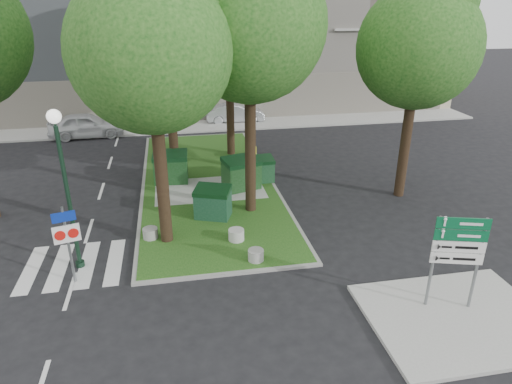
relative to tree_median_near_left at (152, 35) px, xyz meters
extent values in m
plane|color=black|center=(1.41, -2.56, -7.32)|extent=(120.00, 120.00, 0.00)
cube|color=#174B15|center=(1.91, 5.44, -7.26)|extent=(6.00, 16.00, 0.12)
cube|color=gray|center=(1.91, 5.44, -7.27)|extent=(6.30, 16.30, 0.10)
cube|color=#999993|center=(7.91, -6.06, -7.26)|extent=(5.00, 4.00, 0.12)
cube|color=#999993|center=(1.41, 15.94, -7.26)|extent=(42.00, 3.00, 0.12)
cube|color=silver|center=(-2.34, -1.06, -7.31)|extent=(5.00, 3.00, 0.01)
cube|color=tan|center=(1.41, 23.44, 0.68)|extent=(41.00, 12.00, 16.00)
cylinder|color=black|center=(-0.09, -0.06, -4.24)|extent=(0.44, 0.44, 6.16)
sphere|color=#144512|center=(-0.09, -0.06, -0.50)|extent=(5.20, 5.20, 5.20)
cylinder|color=black|center=(3.41, 1.94, -3.96)|extent=(0.44, 0.44, 6.72)
sphere|color=#144512|center=(3.41, 1.94, 0.12)|extent=(5.60, 5.60, 5.60)
cylinder|color=black|center=(0.41, 6.44, -4.38)|extent=(0.44, 0.44, 5.88)
sphere|color=#144512|center=(0.41, 6.44, -0.81)|extent=(4.80, 4.80, 4.80)
sphere|color=#144512|center=(0.71, 6.64, 0.87)|extent=(3.60, 3.60, 3.60)
cylinder|color=black|center=(3.61, 9.44, -3.82)|extent=(0.44, 0.44, 7.00)
sphere|color=#144512|center=(3.61, 9.44, 0.43)|extent=(5.80, 5.80, 5.80)
cylinder|color=black|center=(10.41, 2.44, -4.38)|extent=(0.44, 0.44, 5.88)
sphere|color=#144512|center=(10.41, 2.44, -0.81)|extent=(5.00, 5.00, 5.00)
sphere|color=#144512|center=(10.71, 2.64, 0.87)|extent=(3.75, 3.75, 3.75)
cube|color=#0E3511|center=(0.19, 5.73, -6.58)|extent=(1.64, 1.18, 1.24)
cube|color=black|center=(0.19, 5.73, -5.86)|extent=(1.71, 1.25, 0.36)
cube|color=#103821|center=(1.79, 1.55, -6.66)|extent=(1.60, 1.35, 1.07)
cube|color=black|center=(1.79, 1.55, -6.04)|extent=(1.67, 1.43, 0.31)
cube|color=#103611|center=(3.39, 4.29, -6.58)|extent=(1.83, 1.49, 1.24)
cube|color=black|center=(3.39, 4.29, -5.85)|extent=(1.90, 1.57, 0.36)
cube|color=#123C1E|center=(4.41, 5.03, -6.70)|extent=(1.32, 0.94, 1.00)
cube|color=black|center=(4.41, 5.03, -6.11)|extent=(1.37, 1.00, 0.29)
cylinder|color=gray|center=(-0.69, 0.19, -7.00)|extent=(0.55, 0.55, 0.39)
cylinder|color=#979692|center=(2.88, -2.06, -7.00)|extent=(0.54, 0.54, 0.39)
cylinder|color=#AEAEA8|center=(2.43, -0.55, -6.99)|extent=(0.58, 0.58, 0.42)
cylinder|color=yellow|center=(4.61, 8.11, -6.82)|extent=(0.43, 0.43, 0.75)
cylinder|color=black|center=(-3.00, -1.16, -4.88)|extent=(0.14, 0.14, 4.87)
cylinder|color=black|center=(-3.00, -1.16, -7.22)|extent=(0.29, 0.29, 0.19)
sphere|color=white|center=(-3.00, -1.16, -2.15)|extent=(0.43, 0.43, 0.43)
cylinder|color=slate|center=(-3.02, -2.06, -6.00)|extent=(0.10, 0.10, 2.64)
cube|color=navy|center=(-3.02, -2.06, -4.99)|extent=(0.67, 0.22, 0.32)
cube|color=white|center=(-3.02, -2.06, -5.58)|extent=(0.78, 0.25, 0.58)
cylinder|color=red|center=(-3.21, -2.06, -5.58)|extent=(0.31, 0.11, 0.32)
cylinder|color=red|center=(-2.83, -2.06, -5.58)|extent=(0.31, 0.11, 0.32)
cylinder|color=slate|center=(7.32, -5.36, -5.77)|extent=(0.11, 0.11, 2.86)
cylinder|color=slate|center=(8.48, -5.69, -5.77)|extent=(0.11, 0.11, 2.86)
cube|color=#0A532E|center=(7.90, -5.53, -4.50)|extent=(1.39, 0.44, 0.33)
cube|color=#0A532E|center=(7.90, -5.53, -4.86)|extent=(1.39, 0.44, 0.33)
cube|color=white|center=(7.90, -5.53, -5.23)|extent=(1.39, 0.44, 0.33)
cube|color=white|center=(7.90, -5.53, -5.59)|extent=(1.39, 0.44, 0.33)
imported|color=silver|center=(-4.99, 14.84, -6.53)|extent=(4.75, 2.16, 1.58)
imported|color=#A0A4A8|center=(4.91, 16.79, -6.64)|extent=(4.18, 1.59, 1.36)
camera|label=1|loc=(0.40, -15.21, 1.12)|focal=32.00mm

